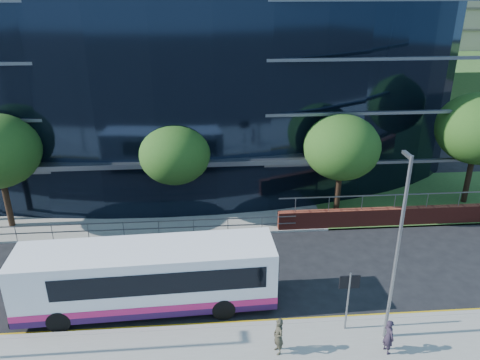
{
  "coord_description": "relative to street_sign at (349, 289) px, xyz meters",
  "views": [
    {
      "loc": [
        -1.19,
        -16.98,
        13.79
      ],
      "look_at": [
        0.79,
        8.0,
        3.04
      ],
      "focal_mm": 35.0,
      "sensor_mm": 36.0,
      "label": 1
    }
  ],
  "objects": [
    {
      "name": "streetlight_east",
      "position": [
        1.5,
        -0.59,
        2.29
      ],
      "size": [
        0.15,
        0.77,
        8.0
      ],
      "color": "slate",
      "rests_on": "pavement_near"
    },
    {
      "name": "tree_far_b",
      "position": [
        -7.5,
        11.09,
        2.06
      ],
      "size": [
        4.29,
        4.29,
        6.05
      ],
      "color": "black",
      "rests_on": "ground"
    },
    {
      "name": "far_forecourt",
      "position": [
        -10.5,
        12.59,
        -2.1
      ],
      "size": [
        50.0,
        8.0,
        0.1
      ],
      "primitive_type": "cube",
      "color": "gray",
      "rests_on": "ground"
    },
    {
      "name": "kerb",
      "position": [
        -4.5,
        0.59,
        -2.07
      ],
      "size": [
        80.0,
        0.25,
        0.16
      ],
      "primitive_type": "cube",
      "color": "gray",
      "rests_on": "ground"
    },
    {
      "name": "tree_far_c",
      "position": [
        2.5,
        10.59,
        2.39
      ],
      "size": [
        4.62,
        4.62,
        6.51
      ],
      "color": "black",
      "rests_on": "ground"
    },
    {
      "name": "street_sign",
      "position": [
        0.0,
        0.0,
        0.0
      ],
      "size": [
        0.85,
        0.09,
        2.8
      ],
      "color": "slate",
      "rests_on": "pavement_near"
    },
    {
      "name": "guard_railings",
      "position": [
        -12.5,
        8.59,
        -1.33
      ],
      "size": [
        24.0,
        0.05,
        1.1
      ],
      "color": "slate",
      "rests_on": "ground"
    },
    {
      "name": "ground",
      "position": [
        -4.5,
        1.59,
        -2.15
      ],
      "size": [
        200.0,
        200.0,
        0.0
      ],
      "primitive_type": "plane",
      "color": "black",
      "rests_on": "ground"
    },
    {
      "name": "tree_far_d",
      "position": [
        11.5,
        11.59,
        3.04
      ],
      "size": [
        5.28,
        5.28,
        7.44
      ],
      "color": "black",
      "rests_on": "ground"
    },
    {
      "name": "pedestrian_b",
      "position": [
        -3.05,
        -1.15,
        -1.21
      ],
      "size": [
        0.53,
        0.66,
        1.58
      ],
      "primitive_type": "imported",
      "rotation": [
        0.0,
        0.0,
        -1.28
      ],
      "color": "#363325",
      "rests_on": "pavement_near"
    },
    {
      "name": "pedestrian",
      "position": [
        1.28,
        -1.45,
        -1.24
      ],
      "size": [
        0.47,
        0.62,
        1.51
      ],
      "primitive_type": "imported",
      "rotation": [
        0.0,
        0.0,
        1.79
      ],
      "color": "#251C2B",
      "rests_on": "pavement_near"
    },
    {
      "name": "yellow_line_outer",
      "position": [
        -4.5,
        0.79,
        -2.14
      ],
      "size": [
        80.0,
        0.08,
        0.01
      ],
      "primitive_type": "cube",
      "color": "gold",
      "rests_on": "ground"
    },
    {
      "name": "glass_office",
      "position": [
        -8.5,
        22.44,
        5.85
      ],
      "size": [
        44.0,
        23.1,
        16.0
      ],
      "color": "black",
      "rests_on": "ground"
    },
    {
      "name": "tree_dist_e",
      "position": [
        19.5,
        41.59,
        2.39
      ],
      "size": [
        4.62,
        4.62,
        6.51
      ],
      "color": "black",
      "rests_on": "ground"
    },
    {
      "name": "yellow_line_inner",
      "position": [
        -4.5,
        0.94,
        -2.14
      ],
      "size": [
        80.0,
        0.08,
        0.01
      ],
      "primitive_type": "cube",
      "color": "gold",
      "rests_on": "ground"
    },
    {
      "name": "city_bus",
      "position": [
        -8.33,
        2.28,
        -0.51
      ],
      "size": [
        11.5,
        3.04,
        3.09
      ],
      "rotation": [
        0.0,
        0.0,
        0.04
      ],
      "color": "white",
      "rests_on": "ground"
    }
  ]
}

